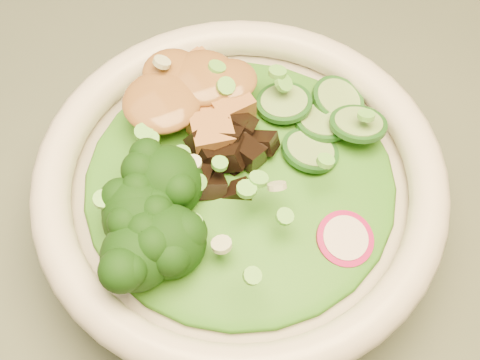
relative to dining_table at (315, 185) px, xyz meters
name	(u,v)px	position (x,y,z in m)	size (l,w,h in m)	color
floor	(281,359)	(0.00, 0.00, -0.64)	(4.00, 4.00, 0.00)	brown
dining_table	(315,185)	(0.00, 0.00, 0.00)	(1.20, 0.80, 0.75)	black
salad_bowl	(240,195)	(-0.11, -0.06, 0.16)	(0.29, 0.29, 0.08)	silver
lettuce_bed	(240,179)	(-0.11, -0.06, 0.18)	(0.22, 0.22, 0.03)	#1B6916
broccoli_florets	(161,224)	(-0.18, -0.07, 0.20)	(0.09, 0.08, 0.05)	black
radish_slices	(313,246)	(-0.10, -0.13, 0.18)	(0.12, 0.04, 0.02)	#9F0C4B
cucumber_slices	(317,118)	(-0.04, -0.04, 0.19)	(0.08, 0.08, 0.04)	#86BA67
mushroom_heap	(228,155)	(-0.12, -0.04, 0.19)	(0.08, 0.08, 0.04)	black
tofu_cubes	(183,106)	(-0.13, 0.01, 0.19)	(0.10, 0.07, 0.04)	#AB6B39
peanut_sauce	(181,94)	(-0.13, 0.01, 0.21)	(0.08, 0.06, 0.02)	brown
scallion_garnish	(240,159)	(-0.11, -0.06, 0.21)	(0.21, 0.21, 0.03)	#63C144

